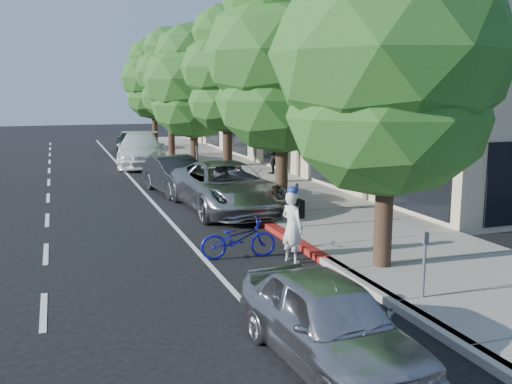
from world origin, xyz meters
name	(u,v)px	position (x,y,z in m)	size (l,w,h in m)	color
ground	(307,252)	(0.00, 0.00, 0.00)	(120.00, 120.00, 0.00)	black
sidewalk	(276,192)	(2.30, 8.00, 0.07)	(4.60, 56.00, 0.15)	gray
curb	(220,195)	(0.00, 8.00, 0.07)	(0.30, 56.00, 0.15)	#9E998E
curb_red_segment	(292,239)	(0.00, 1.00, 0.07)	(0.32, 4.00, 0.15)	maroon
storefront_building	(330,100)	(9.60, 18.00, 3.50)	(10.00, 36.00, 7.00)	#B9AF8E
street_tree_0	(390,60)	(0.90, -2.00, 4.62)	(5.13, 5.13, 7.65)	black
street_tree_1	(283,58)	(0.90, 4.00, 4.99)	(4.90, 4.90, 8.06)	black
street_tree_2	(227,71)	(0.90, 10.00, 4.79)	(3.77, 3.77, 7.47)	black
street_tree_3	(193,82)	(0.90, 16.00, 4.45)	(5.05, 5.05, 7.39)	black
street_tree_4	(170,75)	(0.90, 22.00, 4.96)	(4.20, 4.20, 7.82)	black
street_tree_5	(153,79)	(0.90, 28.00, 4.81)	(4.57, 4.57, 7.73)	black
cyclist	(292,227)	(-0.70, -0.65, 0.85)	(0.62, 0.41, 1.70)	white
bicycle	(238,239)	(-1.80, 0.07, 0.48)	(0.64, 1.83, 0.96)	#161697
silver_suv	(226,187)	(-0.50, 5.50, 0.82)	(2.72, 5.89, 1.64)	#9F9FA3
dark_sedan	(176,175)	(-1.42, 9.37, 0.72)	(1.53, 4.38, 1.44)	black
white_pickup	(141,150)	(-1.49, 18.41, 0.88)	(2.46, 6.04, 1.75)	white
dark_suv_far	(130,140)	(-1.07, 26.17, 0.76)	(1.80, 4.46, 1.52)	black
near_car_a	(329,321)	(-2.20, -5.56, 0.67)	(1.57, 3.91, 1.33)	#A4A5A9
pedestrian	(273,155)	(3.81, 12.35, 1.05)	(0.87, 0.68, 1.79)	black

